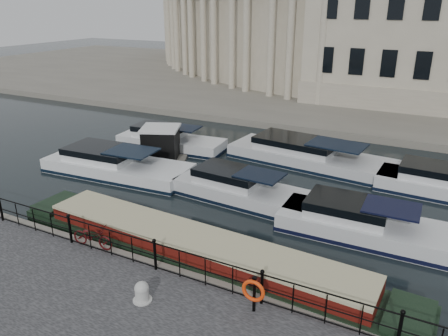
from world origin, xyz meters
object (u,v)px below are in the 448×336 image
Objects in this scene: mooring_bollard at (142,292)px; narrowboat at (196,255)px; bicycle at (92,236)px; life_ring_post at (253,291)px; harbour_hut at (161,145)px.

narrowboat is (-0.00, 3.26, -0.50)m from mooring_bollard.
bicycle is 4.02m from mooring_bollard.
life_ring_post reaches higher than mooring_bollard.
bicycle is 1.44× the size of life_ring_post.
mooring_bollard reaches higher than narrowboat.
narrowboat is 4.35× the size of harbour_hut.
mooring_bollard is at bearing -161.71° from life_ring_post.
narrowboat is at bearing 90.02° from mooring_bollard.
bicycle is 6.97m from life_ring_post.
life_ring_post is at bearing 18.29° from mooring_bollard.
life_ring_post is (3.31, 1.09, 0.44)m from mooring_bollard.
harbour_hut reaches higher than mooring_bollard.
mooring_bollard is 3.30m from narrowboat.
bicycle is 0.45× the size of harbour_hut.
life_ring_post is 0.07× the size of narrowboat.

